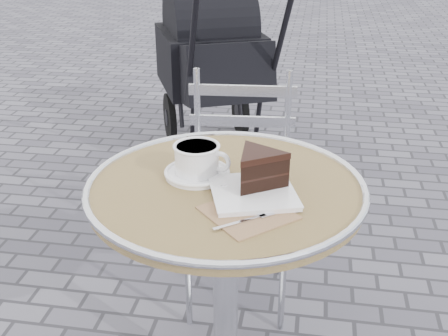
% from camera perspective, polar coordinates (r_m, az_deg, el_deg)
% --- Properties ---
extents(cafe_table, '(0.72, 0.72, 0.74)m').
position_cam_1_polar(cafe_table, '(1.51, 0.18, -7.25)').
color(cafe_table, silver).
rests_on(cafe_table, ground).
extents(cappuccino_set, '(0.18, 0.17, 0.09)m').
position_cam_1_polar(cappuccino_set, '(1.46, -2.69, 0.58)').
color(cappuccino_set, white).
rests_on(cappuccino_set, cafe_table).
extents(cake_plate_set, '(0.25, 0.33, 0.11)m').
position_cam_1_polar(cake_plate_set, '(1.37, 3.39, -0.64)').
color(cake_plate_set, '#936B50').
rests_on(cake_plate_set, cafe_table).
extents(bistro_chair, '(0.41, 0.41, 0.86)m').
position_cam_1_polar(bistro_chair, '(2.03, 1.69, 0.52)').
color(bistro_chair, silver).
rests_on(bistro_chair, ground).
extents(baby_stroller, '(0.89, 1.20, 1.14)m').
position_cam_1_polar(baby_stroller, '(3.26, -0.97, 9.89)').
color(baby_stroller, black).
rests_on(baby_stroller, ground).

